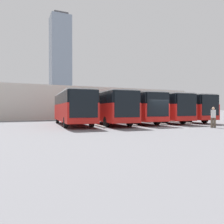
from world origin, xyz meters
name	(u,v)px	position (x,y,z in m)	size (l,w,h in m)	color
ground_plane	(163,127)	(0.00, 0.00, 0.00)	(600.00, 600.00, 0.00)	slate
bus_0	(178,108)	(-7.08, -5.97, 1.85)	(3.48, 11.24, 3.31)	red
curb_divider_0	(176,122)	(-5.31, -4.33, 0.07)	(0.24, 5.22, 0.15)	#B2B2AD
bus_1	(157,107)	(-3.54, -5.71, 1.85)	(3.48, 11.24, 3.31)	red
curb_divider_1	(153,123)	(-1.77, -4.07, 0.07)	(0.24, 5.22, 0.15)	#B2B2AD
bus_2	(133,107)	(0.00, -5.60, 1.85)	(3.48, 11.24, 3.31)	red
curb_divider_2	(126,124)	(1.77, -3.96, 0.07)	(0.24, 5.22, 0.15)	#B2B2AD
bus_3	(107,107)	(3.54, -4.98, 1.85)	(3.48, 11.24, 3.31)	red
curb_divider_3	(96,125)	(5.31, -3.34, 0.07)	(0.24, 5.22, 0.15)	#B2B2AD
bus_4	(72,107)	(7.08, -5.59, 1.85)	(3.48, 11.24, 3.31)	red
pedestrian	(213,117)	(-3.37, 2.67, 0.97)	(0.57, 0.57, 1.81)	brown
station_building	(86,104)	(0.00, -23.20, 2.67)	(36.35, 15.58, 5.28)	beige
office_tower	(60,63)	(-23.65, -169.67, 40.41)	(16.45, 16.45, 82.03)	#7F8EA3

